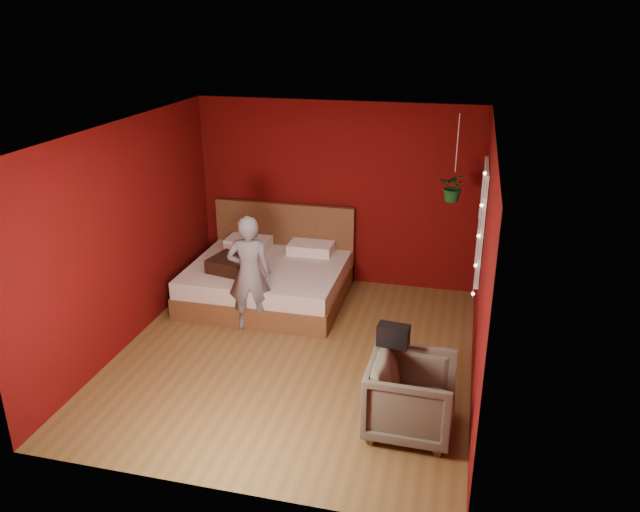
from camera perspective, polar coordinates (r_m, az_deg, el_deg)
The scene contains 10 objects.
floor at distance 7.32m, azimuth -2.34°, elevation -9.00°, with size 4.50×4.50×0.00m, color brown.
room_walls at distance 6.62m, azimuth -2.56°, elevation 3.59°, with size 4.04×4.54×2.62m.
window at distance 7.29m, azimuth 14.53°, elevation 3.13°, with size 0.05×0.97×1.27m.
fairy_lights at distance 6.79m, azimuth 14.31°, elevation 1.80°, with size 0.04×0.04×1.45m.
bed at distance 8.60m, azimuth -4.65°, elevation -1.97°, with size 2.07×1.76×1.14m.
person at distance 7.61m, azimuth -6.47°, elevation -1.64°, with size 0.54×0.35×1.48m, color slate.
armchair at distance 6.01m, azimuth 8.35°, elevation -12.58°, with size 0.79×0.81×0.74m, color #6A6853.
handbag at distance 6.01m, azimuth 6.72°, elevation -7.22°, with size 0.30×0.15×0.21m, color black.
throw_pillow at distance 8.29m, azimuth -8.11°, elevation -0.71°, with size 0.50×0.50×0.18m, color black.
hanging_plant at distance 7.80m, azimuth 12.15°, elevation 6.21°, with size 0.37×0.34×1.07m.
Camera 1 is at (1.78, -6.04, 3.73)m, focal length 35.00 mm.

